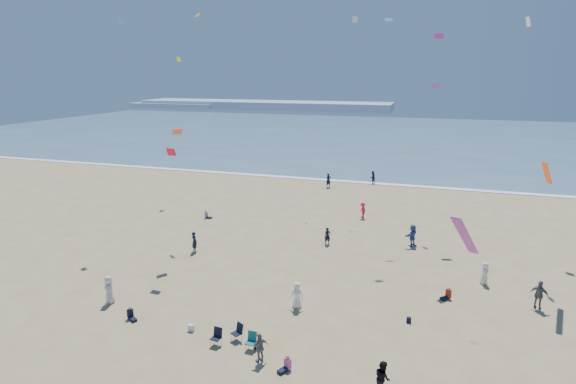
% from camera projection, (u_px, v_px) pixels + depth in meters
% --- Properties ---
extents(ocean, '(220.00, 100.00, 0.06)m').
position_uv_depth(ocean, '(387.00, 136.00, 108.90)').
color(ocean, '#476B84').
rests_on(ocean, ground).
extents(surf_line, '(220.00, 1.20, 0.08)m').
position_uv_depth(surf_line, '(353.00, 182.00, 62.76)').
color(surf_line, white).
rests_on(surf_line, ground).
extents(headland_far, '(110.00, 20.00, 3.20)m').
position_uv_depth(headland_far, '(263.00, 105.00, 195.06)').
color(headland_far, '#7A8EA8').
rests_on(headland_far, ground).
extents(headland_near, '(40.00, 14.00, 2.00)m').
position_uv_depth(headland_near, '(176.00, 105.00, 202.16)').
color(headland_near, '#7A8EA8').
rests_on(headland_near, ground).
extents(standing_flyers, '(27.93, 49.15, 1.92)m').
position_uv_depth(standing_flyers, '(364.00, 264.00, 33.56)').
color(standing_flyers, white).
rests_on(standing_flyers, ground).
extents(seated_group, '(24.64, 31.31, 0.84)m').
position_uv_depth(seated_group, '(246.00, 305.00, 28.63)').
color(seated_group, white).
rests_on(seated_group, ground).
extents(chair_cluster, '(2.64, 1.54, 1.00)m').
position_uv_depth(chair_cluster, '(234.00, 337.00, 24.94)').
color(chair_cluster, black).
rests_on(chair_cluster, ground).
extents(white_tote, '(0.35, 0.20, 0.40)m').
position_uv_depth(white_tote, '(191.00, 328.00, 26.41)').
color(white_tote, silver).
rests_on(white_tote, ground).
extents(black_backpack, '(0.30, 0.22, 0.38)m').
position_uv_depth(black_backpack, '(257.00, 345.00, 24.70)').
color(black_backpack, black).
rests_on(black_backpack, ground).
extents(navy_bag, '(0.28, 0.18, 0.34)m').
position_uv_depth(navy_bag, '(409.00, 320.00, 27.32)').
color(navy_bag, black).
rests_on(navy_bag, ground).
extents(kites_aloft, '(45.13, 41.23, 23.99)m').
position_uv_depth(kites_aloft, '(435.00, 82.00, 27.92)').
color(kites_aloft, yellow).
rests_on(kites_aloft, ground).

